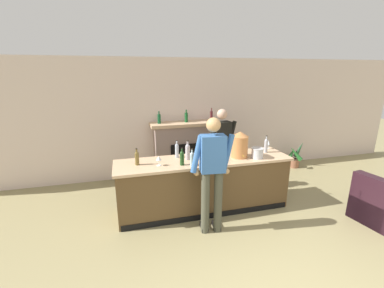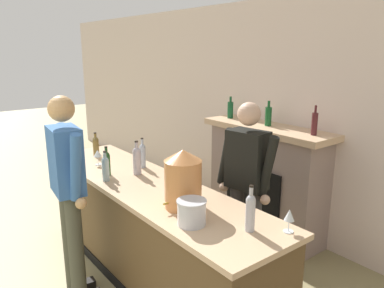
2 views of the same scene
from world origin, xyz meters
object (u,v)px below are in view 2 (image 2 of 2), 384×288
at_px(wine_bottle_chardonnay_pale, 143,155).
at_px(ice_bucket_steel, 192,212).
at_px(copper_dispenser, 183,179).
at_px(wine_bottle_cabernet_heavy, 137,159).
at_px(wine_bottle_port_short, 107,162).
at_px(wine_glass_front_left, 98,154).
at_px(fireplace_stone, 265,179).
at_px(person_bartender, 246,185).
at_px(wine_bottle_merlot_tall, 250,211).
at_px(wine_glass_mid_counter, 289,216).
at_px(wine_glass_back_row, 177,175).
at_px(wine_bottle_rose_blush, 96,145).
at_px(person_customer, 69,192).
at_px(wine_bottle_riesling_slim, 106,168).

bearing_deg(wine_bottle_chardonnay_pale, ice_bucket_steel, -16.71).
xyz_separation_m(copper_dispenser, wine_bottle_cabernet_heavy, (-0.92, 0.12, -0.08)).
relative_size(wine_bottle_port_short, wine_glass_front_left, 1.76).
xyz_separation_m(fireplace_stone, person_bartender, (0.53, -0.89, 0.28)).
distance_m(wine_bottle_merlot_tall, wine_bottle_chardonnay_pale, 1.69).
distance_m(wine_bottle_cabernet_heavy, wine_glass_mid_counter, 1.71).
bearing_deg(person_bartender, wine_glass_back_row, -122.02).
bearing_deg(fireplace_stone, wine_bottle_merlot_tall, -52.34).
relative_size(wine_bottle_rose_blush, wine_glass_back_row, 1.74).
bearing_deg(wine_bottle_rose_blush, wine_bottle_cabernet_heavy, 3.15).
bearing_deg(wine_glass_back_row, fireplace_stone, 97.75).
height_order(person_bartender, wine_bottle_merlot_tall, person_bartender).
distance_m(ice_bucket_steel, wine_glass_back_row, 0.75).
xyz_separation_m(person_customer, wine_bottle_merlot_tall, (1.34, 0.76, 0.09)).
bearing_deg(wine_glass_front_left, wine_glass_mid_counter, 9.60).
bearing_deg(wine_bottle_chardonnay_pale, wine_bottle_merlot_tall, -5.19).
distance_m(wine_bottle_rose_blush, wine_glass_back_row, 1.42).
height_order(fireplace_stone, wine_bottle_chardonnay_pale, fireplace_stone).
relative_size(wine_bottle_rose_blush, wine_bottle_riesling_slim, 0.96).
bearing_deg(wine_bottle_merlot_tall, copper_dispenser, -168.59).
bearing_deg(wine_bottle_cabernet_heavy, wine_bottle_riesling_slim, -91.92).
relative_size(fireplace_stone, wine_bottle_riesling_slim, 5.60).
relative_size(person_customer, wine_glass_mid_counter, 11.06).
distance_m(person_customer, wine_bottle_port_short, 0.62).
bearing_deg(wine_bottle_riesling_slim, ice_bucket_steel, 3.73).
distance_m(person_customer, wine_bottle_rose_blush, 1.27).
xyz_separation_m(ice_bucket_steel, wine_glass_back_row, (-0.66, 0.35, 0.02)).
bearing_deg(person_bartender, wine_bottle_cabernet_heavy, -144.03).
relative_size(ice_bucket_steel, wine_glass_front_left, 1.29).
bearing_deg(wine_bottle_port_short, wine_bottle_chardonnay_pale, 89.85).
relative_size(fireplace_stone, wine_bottle_cabernet_heavy, 4.79).
bearing_deg(person_bartender, wine_bottle_merlot_tall, -44.43).
bearing_deg(ice_bucket_steel, wine_bottle_cabernet_heavy, 168.17).
relative_size(copper_dispenser, wine_bottle_cabernet_heavy, 1.37).
bearing_deg(wine_bottle_rose_blush, ice_bucket_steel, -5.64).
bearing_deg(wine_bottle_port_short, person_customer, -56.09).
distance_m(wine_bottle_merlot_tall, wine_glass_front_left, 2.06).
relative_size(wine_bottle_port_short, wine_bottle_riesling_slim, 1.00).
distance_m(ice_bucket_steel, wine_bottle_riesling_slim, 1.22).
bearing_deg(fireplace_stone, wine_bottle_chardonnay_pale, -110.25).
relative_size(wine_bottle_merlot_tall, wine_glass_back_row, 2.04).
bearing_deg(wine_glass_front_left, fireplace_stone, 62.76).
distance_m(wine_bottle_rose_blush, wine_glass_mid_counter, 2.58).
bearing_deg(ice_bucket_steel, wine_bottle_riesling_slim, -176.27).
height_order(fireplace_stone, wine_glass_mid_counter, fireplace_stone).
xyz_separation_m(ice_bucket_steel, wine_glass_mid_counter, (0.49, 0.45, 0.02)).
height_order(wine_bottle_port_short, wine_glass_mid_counter, wine_bottle_port_short).
bearing_deg(wine_bottle_rose_blush, wine_bottle_port_short, -15.84).
height_order(wine_bottle_cabernet_heavy, wine_bottle_merlot_tall, wine_bottle_cabernet_heavy).
xyz_separation_m(wine_bottle_rose_blush, wine_bottle_chardonnay_pale, (0.71, 0.20, 0.01)).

